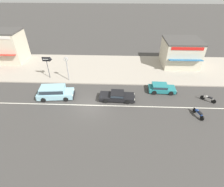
% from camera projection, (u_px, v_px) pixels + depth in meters
% --- Properties ---
extents(ground_plane, '(160.00, 160.00, 0.00)m').
position_uv_depth(ground_plane, '(91.00, 105.00, 20.88)').
color(ground_plane, '#423F3D').
extents(lane_centre_stripe, '(50.40, 0.14, 0.01)m').
position_uv_depth(lane_centre_stripe, '(91.00, 105.00, 20.87)').
color(lane_centre_stripe, silver).
rests_on(lane_centre_stripe, ground).
extents(kerb_strip, '(68.00, 10.00, 0.15)m').
position_uv_depth(kerb_strip, '(99.00, 68.00, 28.75)').
color(kerb_strip, '#ADA393').
rests_on(kerb_strip, ground).
extents(hatchback_teal_2, '(3.60, 1.80, 1.10)m').
position_uv_depth(hatchback_teal_2, '(161.00, 88.00, 22.92)').
color(hatchback_teal_2, teal).
rests_on(hatchback_teal_2, ground).
extents(minivan_pale_blue_3, '(4.62, 2.24, 1.56)m').
position_uv_depth(minivan_pale_blue_3, '(54.00, 92.00, 21.70)').
color(minivan_pale_blue_3, '#93C6D6').
rests_on(minivan_pale_blue_3, ground).
extents(sedan_black_4, '(4.41, 1.88, 1.06)m').
position_uv_depth(sedan_black_4, '(117.00, 96.00, 21.52)').
color(sedan_black_4, black).
rests_on(sedan_black_4, ground).
extents(motorcycle_0, '(0.76, 1.80, 0.80)m').
position_uv_depth(motorcycle_0, '(199.00, 113.00, 19.10)').
color(motorcycle_0, black).
rests_on(motorcycle_0, ground).
extents(motorcycle_1, '(1.55, 1.16, 0.80)m').
position_uv_depth(motorcycle_1, '(208.00, 98.00, 21.29)').
color(motorcycle_1, black).
rests_on(motorcycle_1, ground).
extents(street_clock, '(0.56, 0.22, 3.51)m').
position_uv_depth(street_clock, '(67.00, 64.00, 23.98)').
color(street_clock, '#9E9EA3').
rests_on(street_clock, kerb_strip).
extents(arrow_signboard, '(1.43, 0.68, 3.30)m').
position_uv_depth(arrow_signboard, '(50.00, 60.00, 24.35)').
color(arrow_signboard, '#4C4C51').
rests_on(arrow_signboard, kerb_strip).
extents(shopfront_corner_warung, '(5.04, 4.93, 5.22)m').
position_uv_depth(shopfront_corner_warung, '(8.00, 46.00, 29.43)').
color(shopfront_corner_warung, beige).
rests_on(shopfront_corner_warung, kerb_strip).
extents(shopfront_mid_block, '(5.68, 5.81, 4.22)m').
position_uv_depth(shopfront_mid_block, '(180.00, 52.00, 28.46)').
color(shopfront_mid_block, beige).
rests_on(shopfront_mid_block, kerb_strip).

